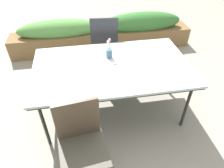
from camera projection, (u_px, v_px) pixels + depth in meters
ground_plane at (114, 106)px, 2.96m from camera, size 12.00×12.00×0.00m
dining_table at (112, 68)px, 2.50m from camera, size 1.87×1.11×0.73m
chair_far_side at (104, 43)px, 3.25m from camera, size 0.47×0.47×1.01m
chair_near_left at (82, 142)px, 1.86m from camera, size 0.47×0.47×0.93m
flower_vase at (109, 52)px, 2.56m from camera, size 0.08×0.08×0.26m
planter_box at (103, 34)px, 4.04m from camera, size 3.48×0.45×0.70m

